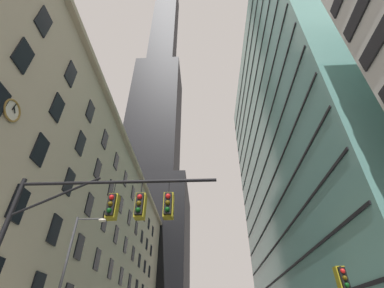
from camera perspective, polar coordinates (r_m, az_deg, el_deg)
station_building at (r=43.18m, az=-26.11°, el=-16.45°), size 16.87×69.85×26.42m
dark_skyscraper at (r=104.31m, az=-8.39°, el=-0.90°), size 27.69×27.69×204.73m
glass_office_midrise at (r=51.02m, az=22.42°, el=-0.74°), size 15.06×48.53×56.80m
traffic_signal_mast at (r=11.59m, az=-18.99°, el=-14.83°), size 8.58×0.63×6.85m
traffic_light_near_right at (r=14.84m, az=29.70°, el=-24.59°), size 0.40×0.63×3.81m
street_lamppost at (r=20.77m, az=-24.68°, el=-22.83°), size 2.21×0.32×8.24m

